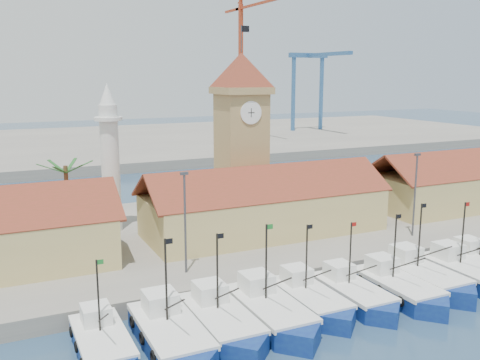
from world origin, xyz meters
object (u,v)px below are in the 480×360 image
minaret (110,158)px  boat_0 (103,346)px  clock_tower (241,133)px  boat_5 (355,296)px

minaret → boat_0: bearing=-103.7°
boat_0 → minaret: size_ratio=0.56×
clock_tower → minaret: 15.30m
clock_tower → minaret: size_ratio=1.39×
minaret → clock_tower: bearing=-7.6°
boat_0 → boat_5: 20.51m
boat_5 → minaret: 30.36m
minaret → boat_5: bearing=-60.0°
boat_5 → minaret: bearing=120.0°
clock_tower → minaret: bearing=172.4°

